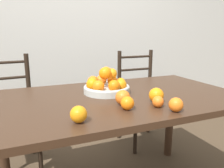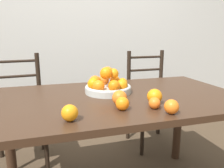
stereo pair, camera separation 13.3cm
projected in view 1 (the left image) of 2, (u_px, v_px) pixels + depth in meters
wall_back at (67, 19)px, 2.54m from camera, size 8.00×0.06×2.60m
dining_table at (117, 112)px, 1.37m from camera, size 1.56×0.89×0.76m
fruit_bowl at (106, 85)px, 1.41m from camera, size 0.30×0.30×0.17m
orange_loose_0 at (158, 102)px, 1.13m from camera, size 0.06×0.06×0.06m
orange_loose_1 at (79, 114)px, 0.93m from camera, size 0.07×0.07×0.07m
orange_loose_2 at (176, 105)px, 1.07m from camera, size 0.07×0.07×0.07m
orange_loose_3 at (156, 95)px, 1.21m from camera, size 0.08×0.08×0.08m
orange_loose_4 at (123, 97)px, 1.17m from camera, size 0.08×0.08×0.08m
orange_loose_5 at (127, 103)px, 1.09m from camera, size 0.07×0.07×0.07m
chair_left at (9, 114)px, 1.82m from camera, size 0.46×0.44×0.96m
chair_right at (141, 98)px, 2.29m from camera, size 0.43×0.41×0.96m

